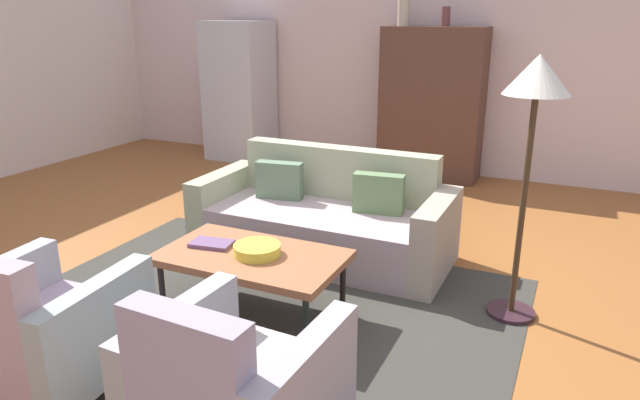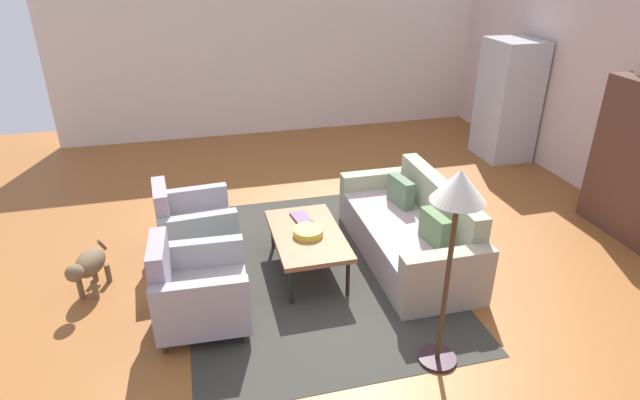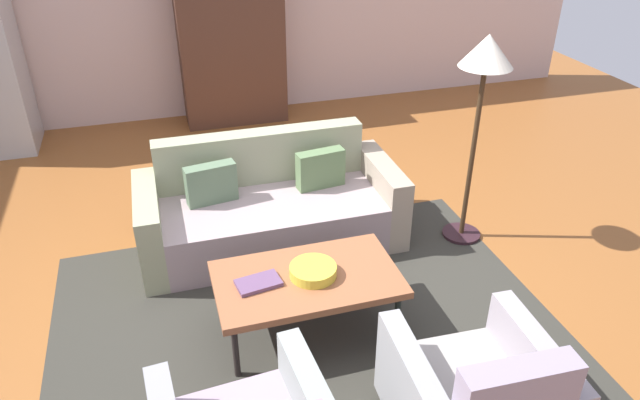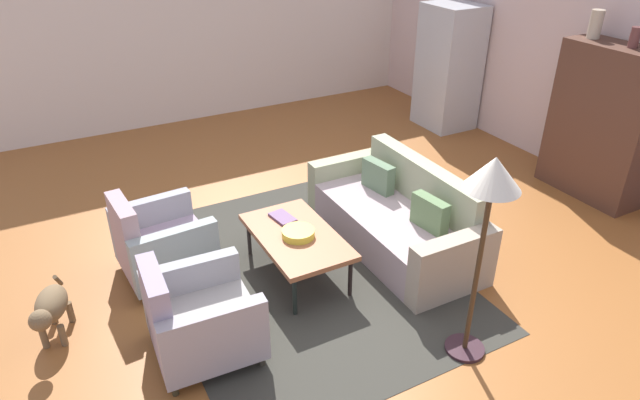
{
  "view_description": "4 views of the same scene",
  "coord_description": "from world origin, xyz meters",
  "px_view_note": "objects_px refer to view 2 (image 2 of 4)",
  "views": [
    {
      "loc": [
        1.75,
        -3.45,
        1.95
      ],
      "look_at": [
        0.09,
        0.13,
        0.66
      ],
      "focal_mm": 32.18,
      "sensor_mm": 36.0,
      "label": 1
    },
    {
      "loc": [
        4.45,
        -1.53,
        3.12
      ],
      "look_at": [
        -0.37,
        -0.3,
        0.68
      ],
      "focal_mm": 29.3,
      "sensor_mm": 36.0,
      "label": 2
    },
    {
      "loc": [
        -0.89,
        -3.45,
        2.79
      ],
      "look_at": [
        0.15,
        0.05,
        0.67
      ],
      "focal_mm": 32.95,
      "sensor_mm": 36.0,
      "label": 3
    },
    {
      "loc": [
        3.9,
        -2.39,
        3.26
      ],
      "look_at": [
        -0.15,
        -0.23,
        0.72
      ],
      "focal_mm": 31.34,
      "sensor_mm": 36.0,
      "label": 4
    }
  ],
  "objects_px": {
    "coffee_table": "(307,236)",
    "dog": "(89,265)",
    "armchair_right": "(195,292)",
    "couch": "(413,233)",
    "book_stack": "(301,217)",
    "floor_lamp": "(457,205)",
    "refrigerator": "(508,100)",
    "armchair_left": "(191,228)",
    "fruit_bowl": "(308,232)"
  },
  "relations": [
    {
      "from": "coffee_table",
      "to": "dog",
      "type": "distance_m",
      "value": 2.16
    },
    {
      "from": "armchair_right",
      "to": "dog",
      "type": "height_order",
      "value": "armchair_right"
    },
    {
      "from": "couch",
      "to": "book_stack",
      "type": "bearing_deg",
      "value": 75.14
    },
    {
      "from": "couch",
      "to": "coffee_table",
      "type": "distance_m",
      "value": 1.19
    },
    {
      "from": "floor_lamp",
      "to": "refrigerator",
      "type": "bearing_deg",
      "value": 143.02
    },
    {
      "from": "couch",
      "to": "floor_lamp",
      "type": "xyz_separation_m",
      "value": [
        1.57,
        -0.44,
        1.16
      ]
    },
    {
      "from": "armchair_left",
      "to": "book_stack",
      "type": "xyz_separation_m",
      "value": [
        0.28,
        1.17,
        0.12
      ]
    },
    {
      "from": "refrigerator",
      "to": "dog",
      "type": "relative_size",
      "value": 2.69
    },
    {
      "from": "couch",
      "to": "floor_lamp",
      "type": "distance_m",
      "value": 2.0
    },
    {
      "from": "armchair_right",
      "to": "refrigerator",
      "type": "height_order",
      "value": "refrigerator"
    },
    {
      "from": "coffee_table",
      "to": "armchair_left",
      "type": "height_order",
      "value": "armchair_left"
    },
    {
      "from": "fruit_bowl",
      "to": "floor_lamp",
      "type": "xyz_separation_m",
      "value": [
        1.53,
        0.74,
        0.96
      ]
    },
    {
      "from": "armchair_right",
      "to": "refrigerator",
      "type": "bearing_deg",
      "value": 124.45
    },
    {
      "from": "floor_lamp",
      "to": "book_stack",
      "type": "bearing_deg",
      "value": -158.68
    },
    {
      "from": "couch",
      "to": "refrigerator",
      "type": "bearing_deg",
      "value": -46.21
    },
    {
      "from": "couch",
      "to": "book_stack",
      "type": "distance_m",
      "value": 1.24
    },
    {
      "from": "refrigerator",
      "to": "dog",
      "type": "distance_m",
      "value": 6.43
    },
    {
      "from": "armchair_right",
      "to": "fruit_bowl",
      "type": "relative_size",
      "value": 2.86
    },
    {
      "from": "coffee_table",
      "to": "refrigerator",
      "type": "distance_m",
      "value": 4.57
    },
    {
      "from": "armchair_left",
      "to": "refrigerator",
      "type": "relative_size",
      "value": 0.48
    },
    {
      "from": "armchair_right",
      "to": "book_stack",
      "type": "distance_m",
      "value": 1.49
    },
    {
      "from": "coffee_table",
      "to": "refrigerator",
      "type": "bearing_deg",
      "value": 123.19
    },
    {
      "from": "fruit_bowl",
      "to": "book_stack",
      "type": "xyz_separation_m",
      "value": [
        -0.36,
        0.01,
        -0.02
      ]
    },
    {
      "from": "book_stack",
      "to": "armchair_left",
      "type": "bearing_deg",
      "value": -103.31
    },
    {
      "from": "dog",
      "to": "armchair_left",
      "type": "bearing_deg",
      "value": 132.75
    },
    {
      "from": "coffee_table",
      "to": "dog",
      "type": "height_order",
      "value": "dog"
    },
    {
      "from": "fruit_bowl",
      "to": "dog",
      "type": "distance_m",
      "value": 2.17
    },
    {
      "from": "couch",
      "to": "coffee_table",
      "type": "height_order",
      "value": "couch"
    },
    {
      "from": "armchair_right",
      "to": "dog",
      "type": "xyz_separation_m",
      "value": [
        -0.74,
        -0.99,
        -0.03
      ]
    },
    {
      "from": "refrigerator",
      "to": "armchair_left",
      "type": "bearing_deg",
      "value": -69.15
    },
    {
      "from": "refrigerator",
      "to": "floor_lamp",
      "type": "distance_m",
      "value": 5.11
    },
    {
      "from": "coffee_table",
      "to": "floor_lamp",
      "type": "height_order",
      "value": "floor_lamp"
    },
    {
      "from": "armchair_right",
      "to": "refrigerator",
      "type": "relative_size",
      "value": 0.48
    },
    {
      "from": "coffee_table",
      "to": "armchair_right",
      "type": "distance_m",
      "value": 1.31
    },
    {
      "from": "couch",
      "to": "armchair_right",
      "type": "relative_size",
      "value": 2.39
    },
    {
      "from": "floor_lamp",
      "to": "armchair_right",
      "type": "bearing_deg",
      "value": -117.11
    },
    {
      "from": "coffee_table",
      "to": "refrigerator",
      "type": "relative_size",
      "value": 0.65
    },
    {
      "from": "fruit_bowl",
      "to": "dog",
      "type": "xyz_separation_m",
      "value": [
        -0.18,
        -2.15,
        -0.17
      ]
    },
    {
      "from": "floor_lamp",
      "to": "couch",
      "type": "bearing_deg",
      "value": 164.29
    },
    {
      "from": "book_stack",
      "to": "dog",
      "type": "distance_m",
      "value": 2.17
    },
    {
      "from": "coffee_table",
      "to": "refrigerator",
      "type": "height_order",
      "value": "refrigerator"
    },
    {
      "from": "book_stack",
      "to": "dog",
      "type": "bearing_deg",
      "value": -85.25
    },
    {
      "from": "book_stack",
      "to": "floor_lamp",
      "type": "relative_size",
      "value": 0.17
    },
    {
      "from": "couch",
      "to": "dog",
      "type": "xyz_separation_m",
      "value": [
        -0.14,
        -3.34,
        0.03
      ]
    },
    {
      "from": "armchair_left",
      "to": "floor_lamp",
      "type": "xyz_separation_m",
      "value": [
        2.17,
        1.91,
        1.1
      ]
    },
    {
      "from": "book_stack",
      "to": "refrigerator",
      "type": "xyz_separation_m",
      "value": [
        -2.17,
        3.8,
        0.46
      ]
    },
    {
      "from": "coffee_table",
      "to": "fruit_bowl",
      "type": "distance_m",
      "value": 0.08
    },
    {
      "from": "book_stack",
      "to": "dog",
      "type": "height_order",
      "value": "book_stack"
    },
    {
      "from": "coffee_table",
      "to": "fruit_bowl",
      "type": "relative_size",
      "value": 3.9
    },
    {
      "from": "couch",
      "to": "fruit_bowl",
      "type": "relative_size",
      "value": 6.84
    }
  ]
}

